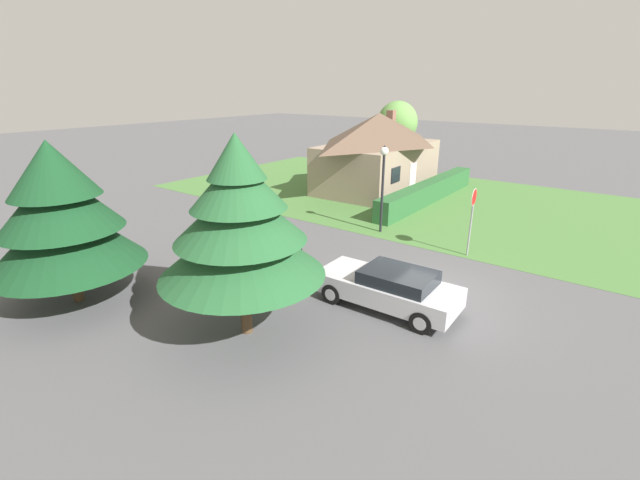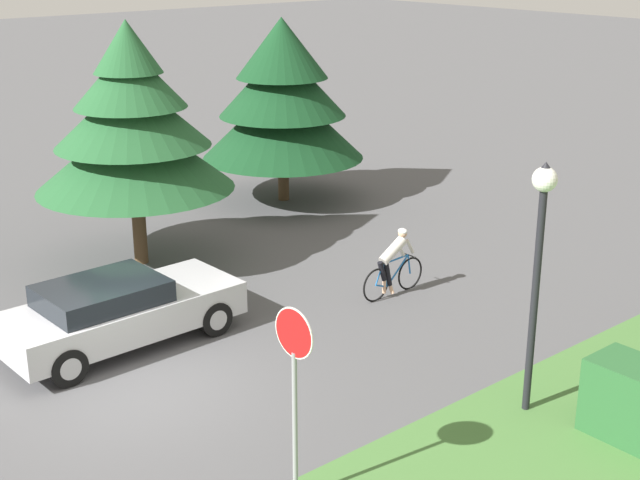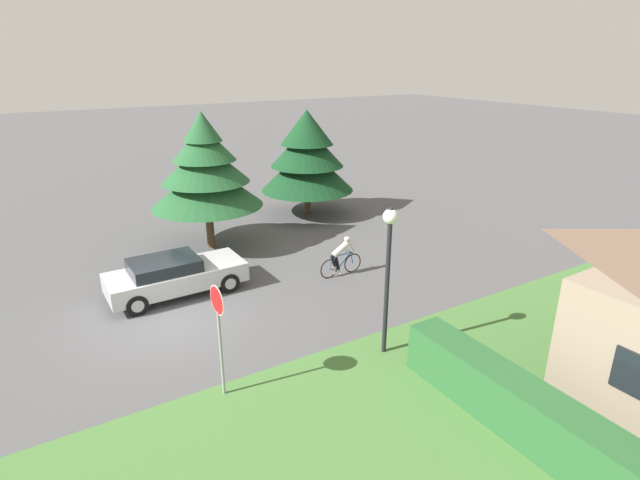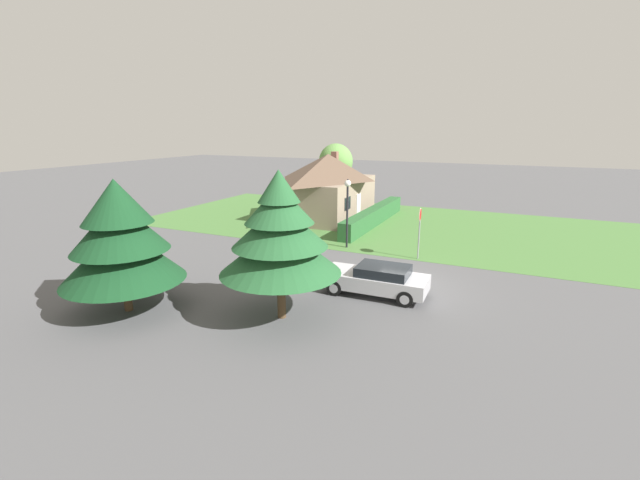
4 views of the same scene
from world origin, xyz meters
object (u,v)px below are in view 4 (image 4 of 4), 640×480
at_px(cottage_house, 328,185).
at_px(sedan_left_lane, 376,279).
at_px(conifer_tall_near, 280,234).
at_px(street_lamp, 347,199).
at_px(deciduous_tree_right, 336,162).
at_px(stop_sign, 420,224).
at_px(cyclist, 280,254).
at_px(conifer_tall_far, 120,238).

height_order(cottage_house, sedan_left_lane, cottage_house).
xyz_separation_m(cottage_house, conifer_tall_near, (-17.65, -5.96, 0.67)).
xyz_separation_m(street_lamp, deciduous_tree_right, (14.99, 7.10, 0.80)).
relative_size(sedan_left_lane, stop_sign, 1.60).
relative_size(cyclist, deciduous_tree_right, 0.32).
xyz_separation_m(cottage_house, sedan_left_lane, (-13.99, -8.46, -1.88)).
height_order(street_lamp, conifer_tall_far, conifer_tall_far).
bearing_deg(conifer_tall_near, cyclist, 30.79).
distance_m(conifer_tall_far, deciduous_tree_right, 27.09).
bearing_deg(cottage_house, conifer_tall_near, -162.67).
distance_m(cottage_house, conifer_tall_near, 18.64).
bearing_deg(cyclist, deciduous_tree_right, -75.90).
relative_size(stop_sign, street_lamp, 0.69).
bearing_deg(cyclist, conifer_tall_far, 68.59).
relative_size(cottage_house, conifer_tall_far, 1.86).
height_order(stop_sign, deciduous_tree_right, deciduous_tree_right).
bearing_deg(stop_sign, conifer_tall_near, -21.69).
height_order(sedan_left_lane, conifer_tall_near, conifer_tall_near).
bearing_deg(cyclist, stop_sign, -145.66).
relative_size(cyclist, conifer_tall_far, 0.34).
bearing_deg(conifer_tall_far, stop_sign, -37.32).
bearing_deg(deciduous_tree_right, cyclist, -164.88).
distance_m(cottage_house, cyclist, 12.95).
bearing_deg(cottage_house, sedan_left_lane, -150.18).
bearing_deg(street_lamp, stop_sign, -96.54).
relative_size(conifer_tall_near, deciduous_tree_right, 1.02).
bearing_deg(conifer_tall_near, stop_sign, -17.58).
relative_size(cyclist, conifer_tall_near, 0.32).
relative_size(sedan_left_lane, conifer_tall_near, 0.81).
bearing_deg(conifer_tall_far, conifer_tall_near, -70.95).
bearing_deg(sedan_left_lane, deciduous_tree_right, -64.27).
bearing_deg(stop_sign, cyclist, -58.75).
xyz_separation_m(conifer_tall_near, conifer_tall_far, (-1.98, 5.73, -0.31)).
relative_size(conifer_tall_near, conifer_tall_far, 1.08).
distance_m(cyclist, conifer_tall_far, 7.94).
height_order(cyclist, conifer_tall_near, conifer_tall_near).
relative_size(stop_sign, deciduous_tree_right, 0.52).
height_order(stop_sign, conifer_tall_far, conifer_tall_far).
relative_size(conifer_tall_far, deciduous_tree_right, 0.95).
height_order(sedan_left_lane, deciduous_tree_right, deciduous_tree_right).
bearing_deg(deciduous_tree_right, street_lamp, -154.66).
distance_m(cottage_house, sedan_left_lane, 16.46).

